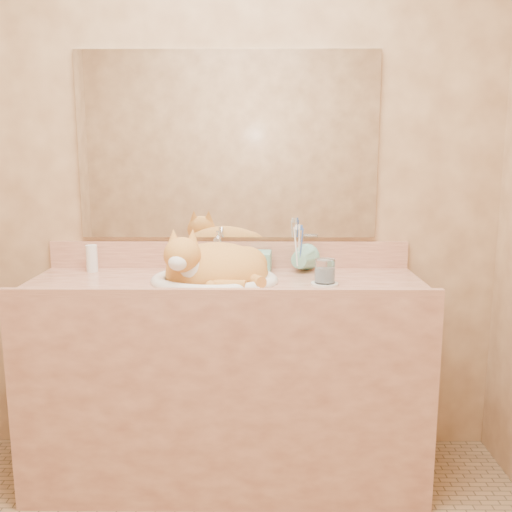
{
  "coord_description": "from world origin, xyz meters",
  "views": [
    {
      "loc": [
        0.14,
        -1.53,
        1.37
      ],
      "look_at": [
        0.12,
        0.7,
        0.96
      ],
      "focal_mm": 40.0,
      "sensor_mm": 36.0,
      "label": 1
    }
  ],
  "objects_px": {
    "sink_basin": "(214,263)",
    "soap_dispenser": "(259,252)",
    "water_glass": "(325,271)",
    "cat": "(212,265)",
    "toothbrush_cup": "(299,262)",
    "vanity_counter": "(227,380)"
  },
  "relations": [
    {
      "from": "vanity_counter",
      "to": "sink_basin",
      "type": "xyz_separation_m",
      "value": [
        -0.04,
        -0.02,
        0.5
      ]
    },
    {
      "from": "vanity_counter",
      "to": "soap_dispenser",
      "type": "distance_m",
      "value": 0.55
    },
    {
      "from": "vanity_counter",
      "to": "toothbrush_cup",
      "type": "bearing_deg",
      "value": 22.1
    },
    {
      "from": "sink_basin",
      "to": "soap_dispenser",
      "type": "xyz_separation_m",
      "value": [
        0.18,
        0.12,
        0.02
      ]
    },
    {
      "from": "sink_basin",
      "to": "soap_dispenser",
      "type": "distance_m",
      "value": 0.22
    },
    {
      "from": "soap_dispenser",
      "to": "water_glass",
      "type": "distance_m",
      "value": 0.31
    },
    {
      "from": "cat",
      "to": "water_glass",
      "type": "relative_size",
      "value": 4.5
    },
    {
      "from": "sink_basin",
      "to": "cat",
      "type": "bearing_deg",
      "value": -179.08
    },
    {
      "from": "vanity_counter",
      "to": "sink_basin",
      "type": "bearing_deg",
      "value": -155.04
    },
    {
      "from": "vanity_counter",
      "to": "toothbrush_cup",
      "type": "xyz_separation_m",
      "value": [
        0.3,
        0.12,
        0.48
      ]
    },
    {
      "from": "sink_basin",
      "to": "cat",
      "type": "xyz_separation_m",
      "value": [
        -0.01,
        -0.0,
        -0.01
      ]
    },
    {
      "from": "soap_dispenser",
      "to": "toothbrush_cup",
      "type": "height_order",
      "value": "soap_dispenser"
    },
    {
      "from": "water_glass",
      "to": "sink_basin",
      "type": "bearing_deg",
      "value": 172.57
    },
    {
      "from": "toothbrush_cup",
      "to": "water_glass",
      "type": "height_order",
      "value": "toothbrush_cup"
    },
    {
      "from": "sink_basin",
      "to": "soap_dispenser",
      "type": "relative_size",
      "value": 2.52
    },
    {
      "from": "toothbrush_cup",
      "to": "soap_dispenser",
      "type": "bearing_deg",
      "value": -172.4
    },
    {
      "from": "cat",
      "to": "sink_basin",
      "type": "bearing_deg",
      "value": 15.5
    },
    {
      "from": "vanity_counter",
      "to": "cat",
      "type": "height_order",
      "value": "cat"
    },
    {
      "from": "vanity_counter",
      "to": "toothbrush_cup",
      "type": "height_order",
      "value": "toothbrush_cup"
    },
    {
      "from": "cat",
      "to": "toothbrush_cup",
      "type": "relative_size",
      "value": 3.56
    },
    {
      "from": "vanity_counter",
      "to": "toothbrush_cup",
      "type": "distance_m",
      "value": 0.58
    },
    {
      "from": "cat",
      "to": "water_glass",
      "type": "xyz_separation_m",
      "value": [
        0.44,
        -0.05,
        -0.01
      ]
    }
  ]
}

